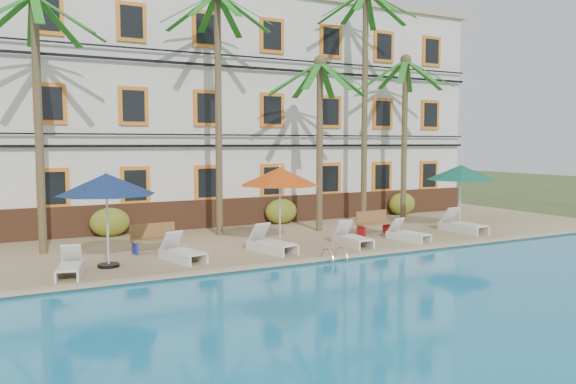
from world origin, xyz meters
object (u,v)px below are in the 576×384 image
umbrella_green (461,173)px  lounger_d (352,238)px  palm_b (218,80)px  pool_ladder (334,260)px  lounger_f (462,224)px  umbrella_red (280,177)px  bench_left (154,238)px  palm_d (365,76)px  lounger_b (182,252)px  bench_right (373,223)px  palm_c (320,118)px  umbrella_blue (106,185)px  lounger_e (408,233)px  lounger_c (271,243)px  lounger_a (70,266)px  palm_a (37,85)px  palm_e (405,114)px

umbrella_green → lounger_d: umbrella_green is taller
palm_b → lounger_d: 7.81m
pool_ladder → lounger_f: bearing=16.1°
umbrella_red → bench_left: (-4.12, 1.02, -1.94)m
palm_d → lounger_f: 7.63m
lounger_b → bench_right: (8.04, 1.28, 0.19)m
palm_c → palm_d: palm_d is taller
umbrella_blue → lounger_e: umbrella_blue is taller
lounger_c → lounger_e: bearing=-3.7°
palm_b → umbrella_red: 4.88m
lounger_a → lounger_c: size_ratio=0.85×
bench_right → pool_ladder: bearing=-139.6°
palm_a → palm_c: (10.34, -0.08, -0.80)m
lounger_c → pool_ladder: bearing=-59.4°
umbrella_red → lounger_f: bearing=-4.7°
lounger_e → pool_ladder: size_ratio=2.36×
umbrella_green → lounger_c: bearing=-176.2°
umbrella_red → pool_ladder: 3.70m
umbrella_blue → bench_right: size_ratio=1.82×
lounger_f → bench_left: 12.09m
palm_d → lounger_a: bearing=-160.2°
palm_d → lounger_c: size_ratio=5.12×
palm_a → lounger_f: 16.33m
palm_c → lounger_c: palm_c is taller
palm_d → lounger_e: bearing=-105.0°
lounger_b → bench_right: bench_right is taller
palm_a → lounger_d: 11.45m
umbrella_blue → lounger_f: 13.86m
umbrella_blue → lounger_b: bearing=-3.7°
palm_d → lounger_d: palm_d is taller
umbrella_green → lounger_e: umbrella_green is taller
palm_c → lounger_f: (4.88, -2.99, -4.26)m
palm_b → bench_right: size_ratio=6.14×
lounger_a → lounger_b: bearing=7.7°
lounger_d → lounger_f: bearing=4.1°
umbrella_blue → bench_right: bearing=6.4°
umbrella_blue → umbrella_red: bearing=6.2°
palm_c → lounger_c: size_ratio=3.47×
umbrella_blue → lounger_f: bearing=-0.0°
umbrella_green → umbrella_blue: bearing=-178.1°
lounger_e → palm_c: bearing=116.2°
lounger_f → bench_right: size_ratio=1.35×
palm_c → palm_e: bearing=10.7°
palm_d → palm_e: palm_d is taller
lounger_f → palm_b: bearing=156.5°
palm_e → pool_ladder: size_ratio=10.19×
palm_b → palm_e: palm_b is taller
palm_c → lounger_f: size_ratio=3.41×
lounger_d → bench_right: bearing=37.2°
umbrella_red → lounger_f: size_ratio=1.36×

